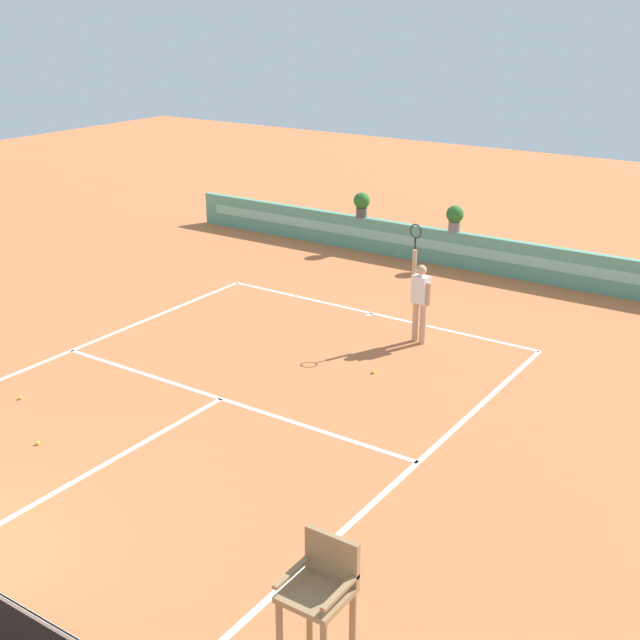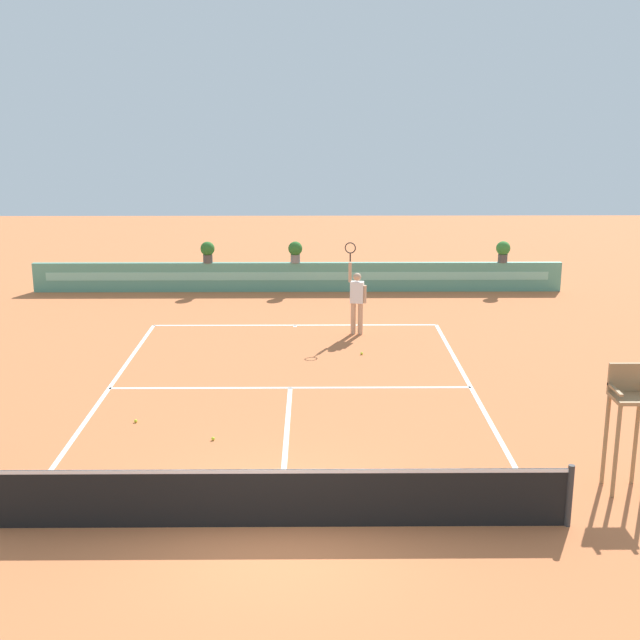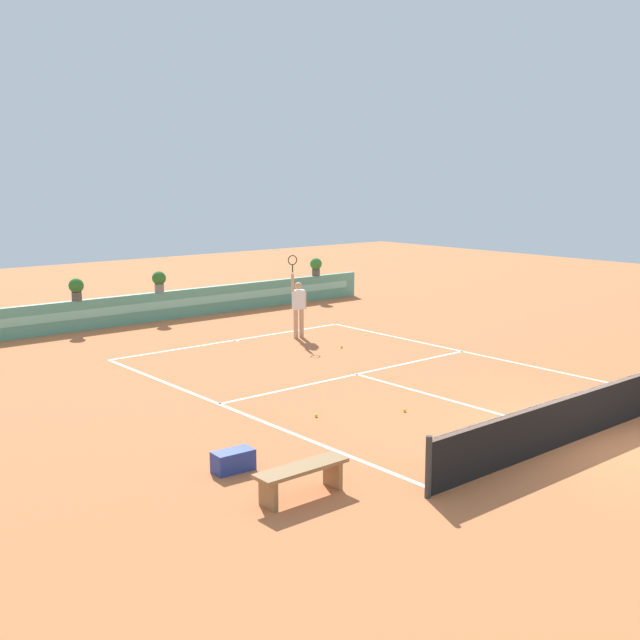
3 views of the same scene
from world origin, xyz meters
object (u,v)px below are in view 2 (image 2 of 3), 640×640
at_px(tennis_ball_near_baseline, 362,353).
at_px(potted_plant_centre, 295,251).
at_px(umpire_chair, 628,413).
at_px(tennis_player, 357,297).
at_px(potted_plant_far_right, 503,250).
at_px(tennis_ball_mid_court, 136,421).
at_px(potted_plant_left, 208,251).
at_px(tennis_ball_by_sideline, 213,439).

relative_size(tennis_ball_near_baseline, potted_plant_centre, 0.09).
xyz_separation_m(umpire_chair, tennis_ball_near_baseline, (-3.91, 7.70, -1.31)).
xyz_separation_m(tennis_player, tennis_ball_near_baseline, (0.04, -1.97, -1.02)).
distance_m(umpire_chair, potted_plant_centre, 16.19).
distance_m(potted_plant_far_right, potted_plant_centre, 7.06).
xyz_separation_m(tennis_ball_mid_court, potted_plant_left, (0.03, 12.08, 1.38)).
bearing_deg(tennis_ball_near_baseline, tennis_player, 91.09).
xyz_separation_m(tennis_ball_by_sideline, potted_plant_far_right, (8.39, 13.01, 1.38)).
bearing_deg(potted_plant_far_right, umpire_chair, -94.90).
bearing_deg(umpire_chair, potted_plant_centre, 110.85).
bearing_deg(tennis_ball_near_baseline, potted_plant_far_right, 54.94).
height_order(tennis_ball_by_sideline, potted_plant_centre, potted_plant_centre).
bearing_deg(tennis_ball_by_sideline, potted_plant_left, 97.19).
bearing_deg(umpire_chair, tennis_ball_mid_court, 160.84).
relative_size(tennis_ball_mid_court, potted_plant_centre, 0.09).
relative_size(tennis_ball_mid_court, potted_plant_left, 0.09).
xyz_separation_m(tennis_ball_near_baseline, tennis_ball_by_sideline, (-3.17, -5.59, 0.00)).
bearing_deg(potted_plant_centre, potted_plant_left, 180.00).
height_order(tennis_player, potted_plant_centre, tennis_player).
bearing_deg(potted_plant_far_right, tennis_ball_mid_court, -129.78).
relative_size(tennis_player, tennis_ball_near_baseline, 38.01).
bearing_deg(tennis_player, tennis_ball_mid_court, -125.98).
xyz_separation_m(tennis_ball_by_sideline, potted_plant_centre, (1.33, 13.01, 1.38)).
bearing_deg(tennis_ball_near_baseline, tennis_ball_mid_court, -136.15).
distance_m(potted_plant_far_right, potted_plant_left, 10.03).
xyz_separation_m(umpire_chair, tennis_ball_mid_court, (-8.76, 3.04, -1.31)).
distance_m(umpire_chair, potted_plant_left, 17.47).
xyz_separation_m(tennis_player, potted_plant_centre, (-1.81, 5.46, 0.36)).
relative_size(tennis_ball_by_sideline, potted_plant_centre, 0.09).
relative_size(tennis_ball_near_baseline, tennis_ball_mid_court, 1.00).
height_order(tennis_ball_mid_court, tennis_ball_by_sideline, same).
bearing_deg(potted_plant_centre, tennis_player, -71.67).
height_order(tennis_ball_near_baseline, tennis_ball_mid_court, same).
relative_size(tennis_ball_by_sideline, potted_plant_left, 0.09).
distance_m(tennis_ball_mid_court, potted_plant_far_right, 15.78).
relative_size(potted_plant_far_right, potted_plant_centre, 1.00).
relative_size(tennis_ball_near_baseline, tennis_ball_by_sideline, 1.00).
height_order(tennis_ball_by_sideline, potted_plant_left, potted_plant_left).
relative_size(tennis_player, potted_plant_centre, 3.57).
bearing_deg(potted_plant_left, potted_plant_centre, 0.00).
bearing_deg(tennis_ball_by_sideline, tennis_ball_mid_court, 150.91).
bearing_deg(tennis_ball_near_baseline, potted_plant_centre, 103.96).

